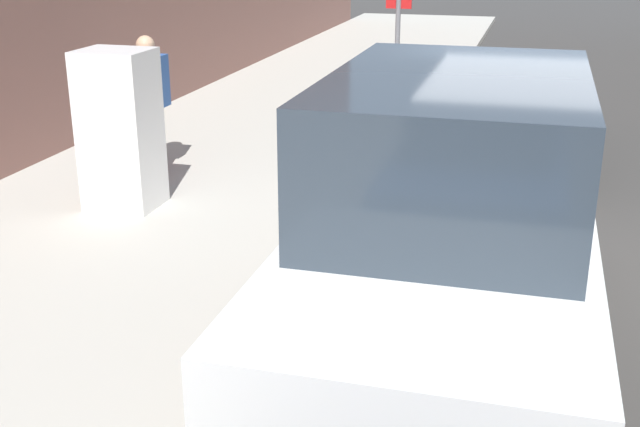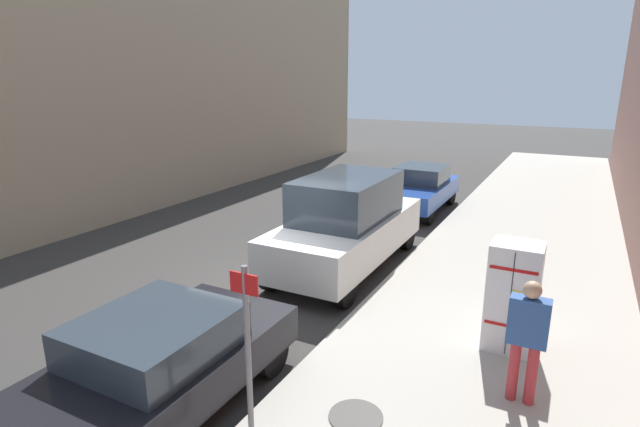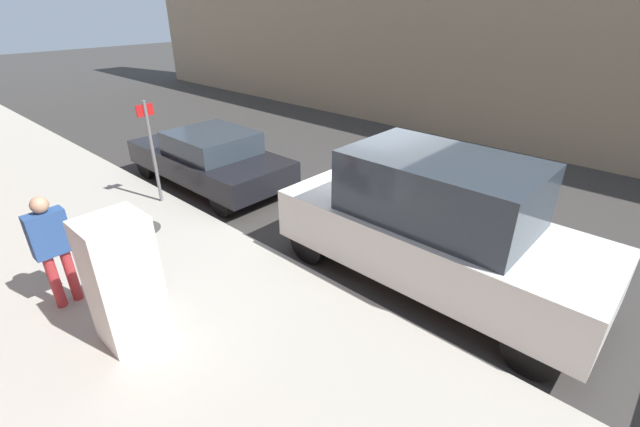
% 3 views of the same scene
% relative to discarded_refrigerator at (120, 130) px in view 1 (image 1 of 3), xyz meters
% --- Properties ---
extents(ground_plane, '(80.00, 80.00, 0.00)m').
position_rel_discarded_refrigerator_xyz_m(ground_plane, '(4.67, -0.31, -1.00)').
color(ground_plane, '#383533').
extents(sidewalk_slab, '(4.70, 44.00, 0.12)m').
position_rel_discarded_refrigerator_xyz_m(sidewalk_slab, '(0.36, -0.31, -0.94)').
color(sidewalk_slab, '#B2ADA0').
rests_on(sidewalk_slab, ground).
extents(discarded_refrigerator, '(0.76, 0.66, 1.75)m').
position_rel_discarded_refrigerator_xyz_m(discarded_refrigerator, '(0.00, 0.00, 0.00)').
color(discarded_refrigerator, white).
rests_on(discarded_refrigerator, sidewalk_slab).
extents(manhole_cover, '(0.70, 0.70, 0.02)m').
position_rel_discarded_refrigerator_xyz_m(manhole_cover, '(1.46, 2.70, -0.87)').
color(manhole_cover, '#47443F').
rests_on(manhole_cover, sidewalk_slab).
extents(street_sign_post, '(0.36, 0.07, 2.22)m').
position_rel_discarded_refrigerator_xyz_m(street_sign_post, '(2.41, 3.65, 0.38)').
color(street_sign_post, slate).
rests_on(street_sign_post, sidewalk_slab).
extents(pedestrian_walking_far, '(0.50, 0.23, 1.72)m').
position_rel_discarded_refrigerator_xyz_m(pedestrian_walking_far, '(-0.34, 1.37, 0.13)').
color(pedestrian_walking_far, '#B73338').
rests_on(pedestrian_walking_far, sidewalk_slab).
extents(parked_van_white, '(1.95, 4.98, 2.16)m').
position_rel_discarded_refrigerator_xyz_m(parked_van_white, '(3.87, -2.22, 0.08)').
color(parked_van_white, silver).
rests_on(parked_van_white, ground).
extents(parked_sedan_dark, '(1.90, 4.44, 1.38)m').
position_rel_discarded_refrigerator_xyz_m(parked_sedan_dark, '(3.87, 3.82, -0.28)').
color(parked_sedan_dark, black).
rests_on(parked_sedan_dark, ground).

